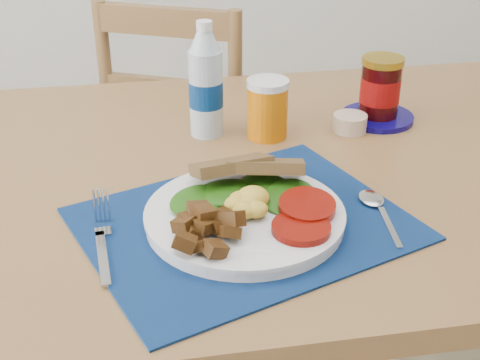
{
  "coord_description": "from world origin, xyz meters",
  "views": [
    {
      "loc": [
        -0.22,
        -0.81,
        1.28
      ],
      "look_at": [
        -0.07,
        0.05,
        0.8
      ],
      "focal_mm": 50.0,
      "sensor_mm": 36.0,
      "label": 1
    }
  ],
  "objects_px": {
    "water_bottle": "(206,86)",
    "juice_glass": "(267,110)",
    "chair_far": "(185,120)",
    "jam_on_saucer": "(380,93)",
    "breakfast_plate": "(241,213)"
  },
  "relations": [
    {
      "from": "water_bottle",
      "to": "juice_glass",
      "type": "xyz_separation_m",
      "value": [
        0.11,
        -0.03,
        -0.04
      ]
    },
    {
      "from": "chair_far",
      "to": "jam_on_saucer",
      "type": "height_order",
      "value": "chair_far"
    },
    {
      "from": "water_bottle",
      "to": "juice_glass",
      "type": "bearing_deg",
      "value": -15.43
    },
    {
      "from": "chair_far",
      "to": "juice_glass",
      "type": "bearing_deg",
      "value": 125.9
    },
    {
      "from": "juice_glass",
      "to": "water_bottle",
      "type": "bearing_deg",
      "value": 164.57
    },
    {
      "from": "chair_far",
      "to": "breakfast_plate",
      "type": "height_order",
      "value": "chair_far"
    },
    {
      "from": "chair_far",
      "to": "breakfast_plate",
      "type": "relative_size",
      "value": 3.73
    },
    {
      "from": "water_bottle",
      "to": "jam_on_saucer",
      "type": "relative_size",
      "value": 1.52
    },
    {
      "from": "breakfast_plate",
      "to": "juice_glass",
      "type": "relative_size",
      "value": 2.77
    },
    {
      "from": "breakfast_plate",
      "to": "jam_on_saucer",
      "type": "bearing_deg",
      "value": 43.38
    },
    {
      "from": "juice_glass",
      "to": "jam_on_saucer",
      "type": "relative_size",
      "value": 0.74
    },
    {
      "from": "chair_far",
      "to": "jam_on_saucer",
      "type": "xyz_separation_m",
      "value": [
        0.34,
        -0.52,
        0.25
      ]
    },
    {
      "from": "water_bottle",
      "to": "juice_glass",
      "type": "height_order",
      "value": "water_bottle"
    },
    {
      "from": "water_bottle",
      "to": "juice_glass",
      "type": "distance_m",
      "value": 0.12
    },
    {
      "from": "breakfast_plate",
      "to": "jam_on_saucer",
      "type": "relative_size",
      "value": 2.04
    }
  ]
}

